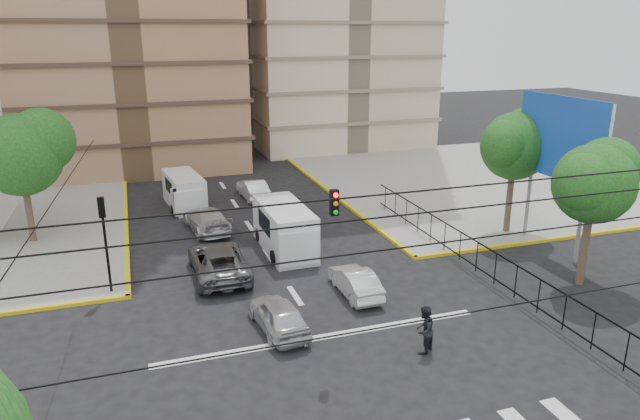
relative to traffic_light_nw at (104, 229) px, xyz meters
name	(u,v)px	position (x,y,z in m)	size (l,w,h in m)	color
ground	(333,353)	(7.80, -7.80, -3.11)	(160.00, 160.00, 0.00)	black
sidewalk_ne	(485,179)	(27.80, 12.20, -3.04)	(26.00, 26.00, 0.15)	gray
stop_line	(323,337)	(7.80, -6.60, -3.11)	(13.00, 0.40, 0.01)	silver
park_fence	(475,274)	(16.80, -3.30, -3.11)	(0.10, 22.50, 1.66)	black
billboard	(561,140)	(22.25, -1.80, 2.89)	(0.36, 6.20, 8.10)	slate
tree_park_a	(596,180)	(20.88, -5.79, 1.90)	(4.41, 3.60, 6.83)	#473828
tree_park_c	(516,143)	(21.89, 1.21, 2.22)	(4.65, 3.80, 7.25)	#473828
tree_tudor	(21,151)	(-4.10, 8.21, 2.11)	(5.39, 4.40, 7.43)	#473828
traffic_light_nw	(104,229)	(0.00, 0.00, 0.00)	(0.28, 0.22, 4.40)	black
traffic_light_hanging	(357,218)	(7.80, -9.84, 2.79)	(18.00, 9.12, 0.92)	black
van_right_lane	(286,231)	(8.81, 2.42, -1.90)	(2.31, 5.56, 2.49)	silver
van_left_lane	(185,192)	(4.53, 12.28, -2.04)	(2.52, 5.12, 2.21)	silver
car_silver_front_left	(278,315)	(6.33, -5.51, -2.45)	(1.56, 3.87, 1.32)	silver
car_white_front_right	(355,282)	(10.40, -3.50, -2.49)	(1.31, 3.75, 1.23)	silver
car_grey_mid_left	(219,261)	(4.92, 0.52, -2.36)	(2.50, 5.42, 1.51)	#585B5F
car_silver_rear_left	(207,219)	(5.28, 7.20, -2.40)	(1.98, 4.88, 1.42)	silver
car_darkgrey_mid_right	(288,205)	(10.57, 8.31, -2.39)	(1.71, 4.26, 1.45)	#27282A
car_white_rear_right	(253,189)	(9.29, 13.01, -2.43)	(1.45, 4.16, 1.37)	white
pedestrian_crosswalk	(424,330)	(10.97, -8.79, -2.19)	(0.89, 0.70, 1.84)	black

